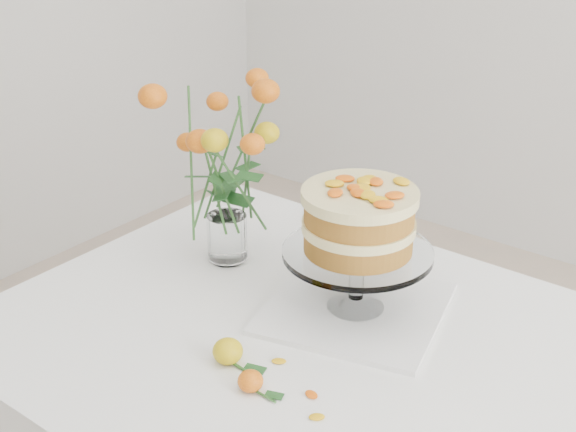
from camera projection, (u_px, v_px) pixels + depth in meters
name	position (u px, v px, depth m)	size (l,w,h in m)	color
table	(366.00, 398.00, 1.44)	(1.43, 0.93, 0.76)	tan
napkin	(355.00, 308.00, 1.55)	(0.33, 0.33, 0.01)	white
cake_stand	(359.00, 227.00, 1.47)	(0.28, 0.28, 0.25)	white
rose_vase	(224.00, 152.00, 1.63)	(0.36, 0.36, 0.43)	white
loose_rose_near	(228.00, 351.00, 1.39)	(0.10, 0.05, 0.05)	gold
loose_rose_far	(251.00, 381.00, 1.32)	(0.08, 0.04, 0.04)	#BC4609
stray_petal_a	(279.00, 361.00, 1.40)	(0.03, 0.02, 0.00)	yellow
stray_petal_b	(311.00, 395.00, 1.31)	(0.03, 0.02, 0.00)	yellow
stray_petal_c	(317.00, 417.00, 1.26)	(0.03, 0.02, 0.00)	yellow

